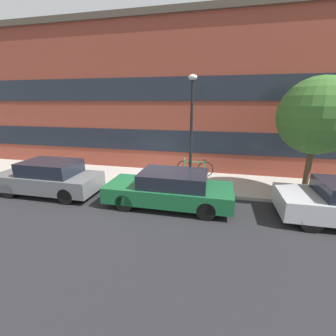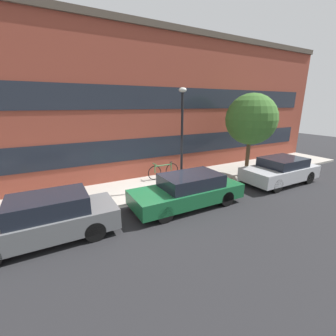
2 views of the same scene
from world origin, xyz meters
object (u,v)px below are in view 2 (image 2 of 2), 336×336
at_px(parked_car_green, 188,190).
at_px(bicycle, 163,171).
at_px(parked_car_grey, 46,219).
at_px(lamp_post, 182,129).
at_px(parked_car_silver, 280,170).
at_px(fire_hydrant, 16,209).
at_px(street_tree, 251,119).

height_order(parked_car_green, bicycle, parked_car_green).
distance_m(parked_car_green, bicycle, 3.21).
height_order(parked_car_grey, lamp_post, lamp_post).
relative_size(parked_car_green, bicycle, 2.51).
bearing_deg(parked_car_green, bicycle, -99.83).
bearing_deg(parked_car_silver, bicycle, -31.87).
xyz_separation_m(parked_car_green, lamp_post, (0.54, 1.38, 2.25)).
relative_size(parked_car_grey, fire_hydrant, 5.44).
xyz_separation_m(parked_car_green, street_tree, (4.86, 1.50, 2.51)).
xyz_separation_m(parked_car_silver, street_tree, (-0.78, 1.50, 2.49)).
xyz_separation_m(parked_car_grey, parked_car_green, (4.99, 0.00, -0.04)).
bearing_deg(parked_car_grey, lamp_post, -166.01).
bearing_deg(parked_car_green, parked_car_silver, -180.00).
height_order(fire_hydrant, bicycle, bicycle).
bearing_deg(parked_car_green, fire_hydrant, -15.48).
xyz_separation_m(parked_car_silver, lamp_post, (-5.10, 1.38, 2.23)).
xyz_separation_m(parked_car_silver, bicycle, (-5.09, 3.17, -0.11)).
distance_m(parked_car_grey, fire_hydrant, 1.86).
bearing_deg(parked_car_silver, parked_car_green, 0.00).
xyz_separation_m(street_tree, lamp_post, (-4.32, -0.13, -0.27)).
relative_size(parked_car_grey, street_tree, 0.94).
bearing_deg(lamp_post, fire_hydrant, 177.78).
height_order(street_tree, lamp_post, lamp_post).
bearing_deg(street_tree, parked_car_green, -162.84).
bearing_deg(parked_car_silver, parked_car_grey, 0.00).
bearing_deg(street_tree, fire_hydrant, 179.34).
relative_size(fire_hydrant, lamp_post, 0.17).
relative_size(parked_car_silver, lamp_post, 0.90).
height_order(parked_car_grey, parked_car_silver, parked_car_grey).
distance_m(parked_car_silver, bicycle, 6.00).
distance_m(parked_car_green, parked_car_silver, 5.64).
xyz_separation_m(parked_car_grey, parked_car_silver, (10.63, 0.00, -0.02)).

